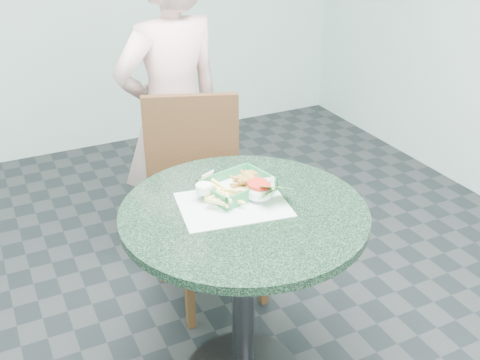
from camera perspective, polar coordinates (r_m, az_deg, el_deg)
name	(u,v)px	position (r m, az deg, el deg)	size (l,w,h in m)	color
cafe_table	(244,255)	(1.99, 0.38, -7.64)	(0.84, 0.84, 0.75)	#2E2E32
dining_chair	(202,186)	(2.53, -3.89, -0.59)	(0.43, 0.43, 0.93)	black
diner_person	(172,113)	(2.67, -6.89, 6.73)	(0.57, 0.38, 1.57)	#D6A8A1
placemat	(233,210)	(1.92, -0.71, -3.03)	(0.36, 0.27, 0.00)	silver
food_basket	(237,193)	(1.99, -0.27, -1.35)	(0.23, 0.17, 0.05)	#267F45
crab_sandwich	(246,186)	(1.96, 0.64, -0.66)	(0.11, 0.11, 0.07)	tan
fries_pile	(215,195)	(1.93, -2.56, -1.50)	(0.12, 0.13, 0.05)	#F1DB76
sauce_ramekin	(201,189)	(1.95, -3.96, -0.96)	(0.06, 0.06, 0.03)	white
garnish_cup	(258,196)	(1.91, 1.89, -1.68)	(0.13, 0.13, 0.05)	white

